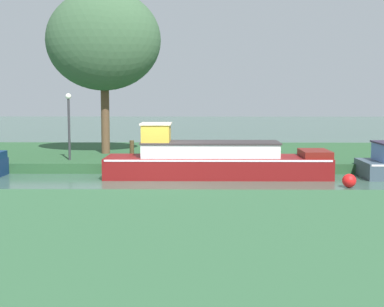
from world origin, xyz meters
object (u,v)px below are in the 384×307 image
(willow_tree_left, at_px, (103,41))
(mooring_post_near, at_px, (132,151))
(maroon_barge, at_px, (215,160))
(channel_buoy, at_px, (349,181))
(lamp_post, at_px, (69,118))

(willow_tree_left, height_order, mooring_post_near, willow_tree_left)
(maroon_barge, xyz_separation_m, mooring_post_near, (-3.33, 1.57, 0.20))
(mooring_post_near, bearing_deg, channel_buoy, -26.82)
(willow_tree_left, bearing_deg, lamp_post, -113.04)
(maroon_barge, xyz_separation_m, willow_tree_left, (-4.93, 4.58, 4.91))
(lamp_post, relative_size, mooring_post_near, 3.19)
(maroon_barge, height_order, mooring_post_near, maroon_barge)
(maroon_barge, height_order, lamp_post, lamp_post)
(maroon_barge, distance_m, mooring_post_near, 3.69)
(maroon_barge, xyz_separation_m, lamp_post, (-6.00, 2.09, 1.52))
(channel_buoy, bearing_deg, willow_tree_left, 143.53)
(willow_tree_left, distance_m, lamp_post, 4.34)
(willow_tree_left, xyz_separation_m, lamp_post, (-1.06, -2.50, -3.39))
(mooring_post_near, xyz_separation_m, channel_buoy, (7.81, -3.95, -0.60))
(willow_tree_left, relative_size, channel_buoy, 15.89)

